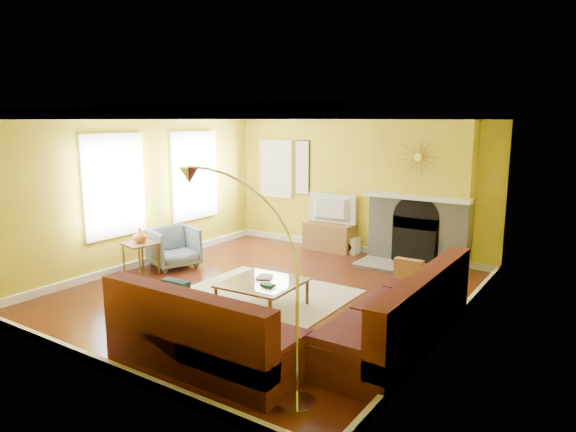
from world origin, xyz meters
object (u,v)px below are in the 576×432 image
Objects in this scene: coffee_table at (262,295)px; armchair at (174,247)px; media_console at (329,237)px; sectional_sofa at (304,297)px; arc_lamp at (245,285)px; side_table at (141,258)px.

coffee_table is 1.29× the size of armchair.
media_console is (-0.80, 3.36, 0.08)m from coffee_table.
sectional_sofa is 4.46× the size of armchair.
arc_lamp is at bearing -69.27° from media_console.
coffee_table is (-0.89, 0.36, -0.25)m from sectional_sofa.
armchair is 0.65m from side_table.
arc_lamp is (0.27, -1.48, 0.61)m from sectional_sofa.
armchair reaches higher than coffee_table.
armchair reaches higher than media_console.
media_console reaches higher than coffee_table.
armchair is at bearing 144.58° from arc_lamp.
sectional_sofa is 3.47× the size of coffee_table.
arc_lamp is (3.82, -2.00, 0.79)m from side_table.
armchair is 0.37× the size of arc_lamp.
side_table is (-3.55, 0.52, -0.17)m from sectional_sofa.
coffee_table is 3.45m from media_console.
armchair is at bearing -124.18° from media_console.
arc_lamp is (1.96, -5.19, 0.79)m from media_console.
arc_lamp is at bearing -57.67° from coffee_table.
armchair reaches higher than side_table.
coffee_table is 2.67m from side_table.
sectional_sofa reaches higher than coffee_table.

